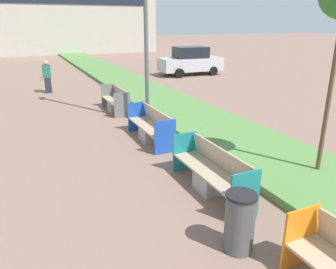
# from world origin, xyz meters

# --- Properties ---
(planter_grass_strip) EXTENTS (2.80, 120.00, 0.18)m
(planter_grass_strip) POSITION_xyz_m (3.20, 12.00, 0.09)
(planter_grass_strip) COLOR #568442
(planter_grass_strip) RESTS_ON ground
(building_backdrop) EXTENTS (18.79, 6.89, 10.61)m
(building_backdrop) POSITION_xyz_m (4.00, 43.17, 5.30)
(building_backdrop) COLOR #B2AD9E
(building_backdrop) RESTS_ON ground
(bench_teal_frame) EXTENTS (0.65, 2.36, 0.94)m
(bench_teal_frame) POSITION_xyz_m (0.94, 6.75, 0.38)
(bench_teal_frame) COLOR #9E9B96
(bench_teal_frame) RESTS_ON ground
(bench_blue_frame) EXTENTS (0.65, 2.30, 0.94)m
(bench_blue_frame) POSITION_xyz_m (0.94, 10.18, 0.37)
(bench_blue_frame) COLOR #9E9B96
(bench_blue_frame) RESTS_ON ground
(bench_grey_frame) EXTENTS (0.65, 2.01, 0.94)m
(bench_grey_frame) POSITION_xyz_m (0.94, 13.97, 0.37)
(bench_grey_frame) COLOR #9E9B96
(bench_grey_frame) RESTS_ON ground
(litter_bin) EXTENTS (0.48, 0.48, 0.98)m
(litter_bin) POSITION_xyz_m (0.31, 4.94, 0.49)
(litter_bin) COLOR #4C4F51
(litter_bin) RESTS_ON ground
(pedestrian_walking) EXTENTS (0.53, 0.24, 1.62)m
(pedestrian_walking) POSITION_xyz_m (-1.17, 18.94, 0.82)
(pedestrian_walking) COLOR #232633
(pedestrian_walking) RESTS_ON ground
(parked_car_distant) EXTENTS (4.28, 2.00, 1.86)m
(parked_car_distant) POSITION_xyz_m (8.23, 21.30, 0.91)
(parked_car_distant) COLOR #B7BABF
(parked_car_distant) RESTS_ON ground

